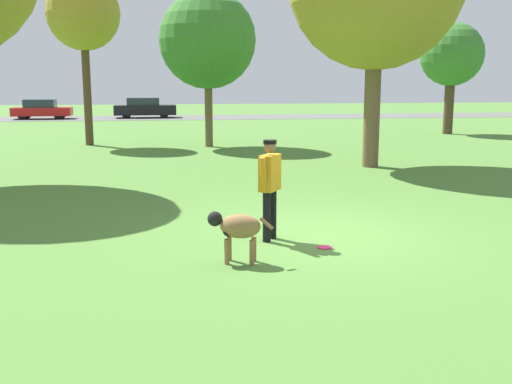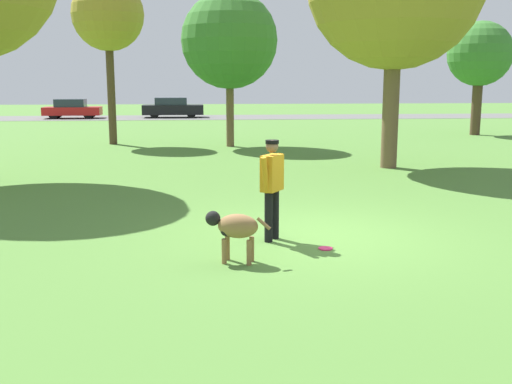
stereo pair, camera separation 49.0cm
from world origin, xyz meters
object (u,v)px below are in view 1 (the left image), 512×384
(parked_car_red, at_px, (42,109))
(tree_mid_center, at_px, (208,40))
(tree_far_right, at_px, (452,55))
(tree_far_left, at_px, (83,15))
(person, at_px, (270,182))
(parked_car_black, at_px, (145,108))
(frisbee, at_px, (325,247))
(dog, at_px, (237,228))

(parked_car_red, bearing_deg, tree_mid_center, -64.19)
(tree_far_right, height_order, tree_far_left, tree_far_left)
(tree_far_left, relative_size, parked_car_red, 1.67)
(person, height_order, parked_car_black, person)
(parked_car_black, bearing_deg, frisbee, -84.77)
(tree_mid_center, bearing_deg, person, -90.36)
(frisbee, xyz_separation_m, parked_car_black, (-3.73, 34.68, 0.68))
(dog, distance_m, tree_mid_center, 15.86)
(tree_far_right, relative_size, parked_car_black, 1.24)
(dog, bearing_deg, parked_car_red, -58.45)
(frisbee, relative_size, tree_far_right, 0.04)
(frisbee, bearing_deg, tree_far_left, 108.39)
(person, distance_m, dog, 1.39)
(dog, xyz_separation_m, tree_far_left, (-3.96, 16.74, 4.56))
(tree_far_right, relative_size, tree_far_left, 0.81)
(tree_far_left, xyz_separation_m, parked_car_black, (1.65, 18.49, -4.38))
(tree_far_right, bearing_deg, tree_mid_center, -161.09)
(person, distance_m, frisbee, 1.35)
(tree_mid_center, xyz_separation_m, tree_far_left, (-4.72, 1.31, 1.00))
(frisbee, bearing_deg, person, 141.65)
(tree_far_left, bearing_deg, parked_car_black, 84.89)
(dog, relative_size, parked_car_black, 0.22)
(parked_car_red, relative_size, parked_car_black, 0.91)
(person, height_order, dog, person)
(tree_far_left, relative_size, parked_car_black, 1.52)
(tree_mid_center, bearing_deg, tree_far_right, 18.91)
(tree_far_left, bearing_deg, frisbee, -71.61)
(tree_far_right, distance_m, tree_far_left, 16.99)
(tree_far_left, distance_m, parked_car_red, 19.36)
(tree_mid_center, distance_m, tree_far_left, 5.00)
(frisbee, distance_m, parked_car_red, 35.92)
(person, bearing_deg, tree_mid_center, 32.61)
(tree_far_left, xyz_separation_m, parked_car_red, (-5.27, 18.10, -4.41))
(frisbee, xyz_separation_m, tree_far_left, (-5.38, 16.19, 5.06))
(frisbee, distance_m, tree_far_right, 22.43)
(dog, height_order, parked_car_red, parked_car_red)
(tree_far_left, bearing_deg, dog, -76.68)
(dog, height_order, tree_far_left, tree_far_left)
(parked_car_red, bearing_deg, frisbee, -74.17)
(dog, height_order, frisbee, dog)
(dog, bearing_deg, frisbee, -142.29)
(parked_car_red, bearing_deg, dog, -76.59)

